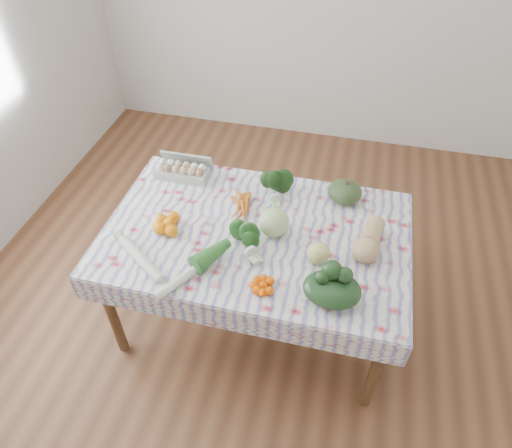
% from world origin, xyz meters
% --- Properties ---
extents(ground, '(4.50, 4.50, 0.00)m').
position_xyz_m(ground, '(0.00, 0.00, 0.00)').
color(ground, brown).
rests_on(ground, ground).
extents(dining_table, '(1.60, 1.00, 0.75)m').
position_xyz_m(dining_table, '(0.00, 0.00, 0.68)').
color(dining_table, brown).
rests_on(dining_table, ground).
extents(tablecloth, '(1.66, 1.06, 0.01)m').
position_xyz_m(tablecloth, '(0.00, 0.00, 0.76)').
color(tablecloth, white).
rests_on(tablecloth, dining_table).
extents(egg_carton, '(0.33, 0.13, 0.09)m').
position_xyz_m(egg_carton, '(-0.56, 0.36, 0.81)').
color(egg_carton, '#A9A9A4').
rests_on(egg_carton, tablecloth).
extents(carrot_bunch, '(0.23, 0.22, 0.04)m').
position_xyz_m(carrot_bunch, '(-0.10, 0.15, 0.78)').
color(carrot_bunch, orange).
rests_on(carrot_bunch, tablecloth).
extents(kale_bunch, '(0.20, 0.19, 0.15)m').
position_xyz_m(kale_bunch, '(0.04, 0.30, 0.83)').
color(kale_bunch, '#153410').
rests_on(kale_bunch, tablecloth).
extents(kabocha_squash, '(0.21, 0.21, 0.13)m').
position_xyz_m(kabocha_squash, '(0.44, 0.38, 0.83)').
color(kabocha_squash, '#354A25').
rests_on(kabocha_squash, tablecloth).
extents(cabbage, '(0.21, 0.21, 0.16)m').
position_xyz_m(cabbage, '(0.10, 0.01, 0.84)').
color(cabbage, '#B3CE85').
rests_on(cabbage, tablecloth).
extents(butternut_squash, '(0.19, 0.32, 0.14)m').
position_xyz_m(butternut_squash, '(0.60, 0.02, 0.83)').
color(butternut_squash, tan).
rests_on(butternut_squash, tablecloth).
extents(orange_cluster, '(0.27, 0.27, 0.07)m').
position_xyz_m(orange_cluster, '(-0.47, -0.09, 0.80)').
color(orange_cluster, orange).
rests_on(orange_cluster, tablecloth).
extents(broccoli, '(0.23, 0.23, 0.12)m').
position_xyz_m(broccoli, '(-0.02, -0.15, 0.82)').
color(broccoli, '#1C4B18').
rests_on(broccoli, tablecloth).
extents(mandarin_cluster, '(0.17, 0.17, 0.05)m').
position_xyz_m(mandarin_cluster, '(0.13, -0.37, 0.78)').
color(mandarin_cluster, '#FF5900').
rests_on(mandarin_cluster, tablecloth).
extents(grapefruit, '(0.14, 0.14, 0.12)m').
position_xyz_m(grapefruit, '(0.36, -0.13, 0.82)').
color(grapefruit, '#CFCC6D').
rests_on(grapefruit, tablecloth).
extents(spinach_bag, '(0.28, 0.23, 0.12)m').
position_xyz_m(spinach_bag, '(0.45, -0.35, 0.82)').
color(spinach_bag, black).
rests_on(spinach_bag, tablecloth).
extents(daikon, '(0.34, 0.26, 0.05)m').
position_xyz_m(daikon, '(-0.51, -0.36, 0.79)').
color(daikon, silver).
rests_on(daikon, tablecloth).
extents(leek, '(0.28, 0.42, 0.05)m').
position_xyz_m(leek, '(-0.23, -0.37, 0.79)').
color(leek, silver).
rests_on(leek, tablecloth).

